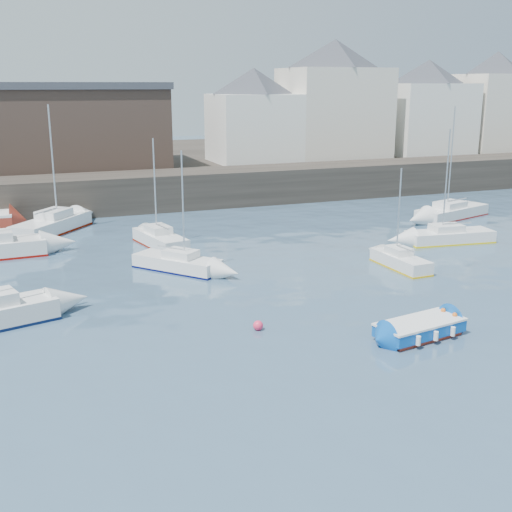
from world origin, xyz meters
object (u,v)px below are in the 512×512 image
object	(u,v)px
blue_dinghy	(420,328)
sailboat_d	(449,236)
sailboat_b	(178,263)
buoy_mid	(420,322)
sailboat_c	(400,261)
sailboat_g	(452,212)
buoy_far	(214,274)
buoy_near	(258,330)
sailboat_f	(160,239)
sailboat_h	(52,224)

from	to	relation	value
blue_dinghy	sailboat_d	bearing A→B (deg)	49.03
blue_dinghy	sailboat_b	bearing A→B (deg)	117.60
buoy_mid	sailboat_c	bearing A→B (deg)	62.76
sailboat_c	sailboat_d	bearing A→B (deg)	32.05
sailboat_c	sailboat_g	distance (m)	15.96
blue_dinghy	buoy_far	distance (m)	13.04
sailboat_b	sailboat_c	bearing A→B (deg)	-18.68
sailboat_d	sailboat_g	bearing A→B (deg)	51.71
sailboat_g	buoy_near	world-z (taller)	sailboat_g
sailboat_g	buoy_mid	world-z (taller)	sailboat_g
sailboat_g	buoy_mid	size ratio (longest dim) A/B	21.23
sailboat_g	sailboat_b	bearing A→B (deg)	-164.34
sailboat_c	sailboat_g	world-z (taller)	sailboat_g
sailboat_f	buoy_near	world-z (taller)	sailboat_f
sailboat_c	sailboat_h	distance (m)	24.57
sailboat_g	buoy_far	xyz separation A→B (m)	(-22.14, -8.12, -0.49)
buoy_mid	sailboat_d	bearing A→B (deg)	48.48
sailboat_f	buoy_near	xyz separation A→B (m)	(0.69, -15.98, -0.49)
sailboat_d	buoy_mid	size ratio (longest dim) A/B	18.40
blue_dinghy	sailboat_g	world-z (taller)	sailboat_g
sailboat_d	buoy_far	world-z (taller)	sailboat_d
sailboat_h	buoy_near	world-z (taller)	sailboat_h
blue_dinghy	sailboat_d	size ratio (longest dim) A/B	0.55
blue_dinghy	sailboat_b	size ratio (longest dim) A/B	0.60
sailboat_b	sailboat_d	size ratio (longest dim) A/B	0.91
buoy_far	sailboat_d	bearing A→B (deg)	4.74
sailboat_g	buoy_near	bearing A→B (deg)	-143.61
sailboat_f	buoy_far	size ratio (longest dim) A/B	18.22
sailboat_g	sailboat_h	xyz separation A→B (m)	(-29.84, 5.88, 0.09)
sailboat_h	buoy_far	distance (m)	15.99
sailboat_g	sailboat_h	distance (m)	30.41
sailboat_g	buoy_near	size ratio (longest dim) A/B	19.69
buoy_mid	buoy_far	xyz separation A→B (m)	(-6.37, 10.41, 0.00)
buoy_far	sailboat_b	bearing A→B (deg)	140.11
sailboat_c	sailboat_f	world-z (taller)	sailboat_f
blue_dinghy	sailboat_g	xyz separation A→B (m)	(16.88, 20.04, 0.08)
sailboat_h	sailboat_c	bearing A→B (deg)	-42.68
sailboat_g	sailboat_h	world-z (taller)	sailboat_h
sailboat_g	sailboat_c	bearing A→B (deg)	-137.54
sailboat_f	sailboat_g	bearing A→B (deg)	2.12
blue_dinghy	buoy_mid	distance (m)	1.91
blue_dinghy	buoy_near	bearing A→B (deg)	151.99
sailboat_g	sailboat_h	bearing A→B (deg)	168.85
sailboat_g	sailboat_d	bearing A→B (deg)	-128.29
sailboat_c	buoy_mid	distance (m)	8.74
sailboat_c	sailboat_d	size ratio (longest dim) A/B	0.76
sailboat_b	buoy_mid	world-z (taller)	sailboat_b
sailboat_b	sailboat_f	xyz separation A→B (m)	(0.29, 5.81, 0.05)
sailboat_h	buoy_far	xyz separation A→B (m)	(7.70, -14.01, -0.58)
sailboat_b	sailboat_g	world-z (taller)	sailboat_g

